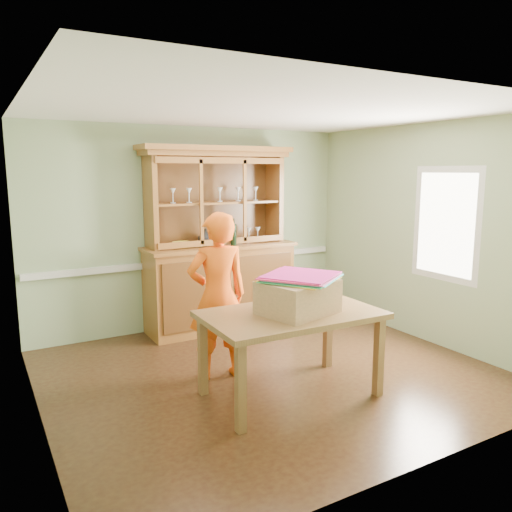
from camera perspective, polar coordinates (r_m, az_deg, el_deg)
floor at (r=5.45m, az=1.69°, el=-13.20°), size 4.50×4.50×0.00m
ceiling at (r=5.06m, az=1.85°, el=16.26°), size 4.50×4.50×0.00m
wall_back at (r=6.85m, az=-7.01°, el=3.17°), size 4.50×0.00×4.50m
wall_left at (r=4.37m, az=-24.30°, el=-1.36°), size 0.00×4.00×4.00m
wall_right at (r=6.54m, az=18.86°, el=2.40°), size 0.00×4.00×4.00m
wall_front at (r=3.57m, az=18.84°, el=-3.35°), size 4.50×0.00×4.50m
chair_rail at (r=6.90m, az=-6.85°, el=-0.57°), size 4.41×0.05×0.08m
framed_map at (r=4.63m, az=-24.59°, el=1.72°), size 0.03×0.60×0.46m
window_panel at (r=6.31m, az=20.84°, el=3.42°), size 0.03×0.96×1.36m
china_hutch at (r=6.77m, az=-4.24°, el=-1.13°), size 2.08×0.69×2.44m
dining_table at (r=4.73m, az=4.02°, el=-7.52°), size 1.67×1.03×0.82m
cardboard_box at (r=4.64m, az=4.81°, el=-4.69°), size 0.77×0.67×0.31m
kite_stack at (r=4.64m, az=5.00°, el=-2.39°), size 0.83×0.83×0.05m
person at (r=5.11m, az=-4.40°, el=-4.59°), size 0.68×0.49×1.72m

